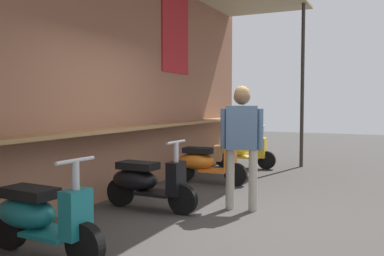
% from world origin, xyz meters
% --- Properties ---
extents(ground_plane, '(32.09, 32.09, 0.00)m').
position_xyz_m(ground_plane, '(0.00, 0.00, 0.00)').
color(ground_plane, '#383533').
extents(market_stall_facade, '(11.46, 2.37, 3.95)m').
position_xyz_m(market_stall_facade, '(-0.00, 1.88, 2.16)').
color(market_stall_facade, '#8C5B44').
rests_on(market_stall_facade, ground_plane).
extents(scooter_teal, '(0.48, 1.40, 0.97)m').
position_xyz_m(scooter_teal, '(-1.96, 1.08, 0.39)').
color(scooter_teal, '#197075').
rests_on(scooter_teal, ground_plane).
extents(scooter_black, '(0.46, 1.40, 0.97)m').
position_xyz_m(scooter_black, '(-0.03, 1.08, 0.39)').
color(scooter_black, black).
rests_on(scooter_black, ground_plane).
extents(scooter_orange, '(0.47, 1.40, 0.97)m').
position_xyz_m(scooter_orange, '(2.03, 1.08, 0.39)').
color(scooter_orange, orange).
rests_on(scooter_orange, ground_plane).
extents(scooter_yellow, '(0.47, 1.40, 0.97)m').
position_xyz_m(scooter_yellow, '(4.08, 1.08, 0.39)').
color(scooter_yellow, gold).
rests_on(scooter_yellow, ground_plane).
extents(shopper_with_handbag, '(0.41, 0.66, 1.69)m').
position_xyz_m(shopper_with_handbag, '(0.51, -0.10, 1.03)').
color(shopper_with_handbag, '#ADA393').
rests_on(shopper_with_handbag, ground_plane).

